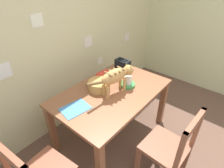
% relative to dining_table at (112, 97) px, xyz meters
% --- Properties ---
extents(wall_rear, '(4.88, 0.11, 2.50)m').
position_rel_dining_table_xyz_m(wall_rear, '(-0.11, 0.77, 0.60)').
color(wall_rear, beige).
rests_on(wall_rear, ground_plane).
extents(dining_table, '(1.40, 0.89, 0.74)m').
position_rel_dining_table_xyz_m(dining_table, '(0.00, 0.00, 0.00)').
color(dining_table, brown).
rests_on(dining_table, ground_plane).
extents(cat, '(0.65, 0.19, 0.31)m').
position_rel_dining_table_xyz_m(cat, '(0.03, -0.04, 0.30)').
color(cat, tan).
rests_on(cat, dining_table).
extents(saucer_bowl, '(0.18, 0.18, 0.03)m').
position_rel_dining_table_xyz_m(saucer_bowl, '(0.21, -0.08, 0.10)').
color(saucer_bowl, '#42914B').
rests_on(saucer_bowl, dining_table).
extents(coffee_mug, '(0.14, 0.09, 0.09)m').
position_rel_dining_table_xyz_m(coffee_mug, '(0.22, -0.08, 0.16)').
color(coffee_mug, white).
rests_on(coffee_mug, saucer_bowl).
extents(magazine, '(0.32, 0.26, 0.01)m').
position_rel_dining_table_xyz_m(magazine, '(-0.50, 0.09, 0.09)').
color(magazine, '#4483C1').
rests_on(magazine, dining_table).
extents(book_stack, '(0.19, 0.14, 0.07)m').
position_rel_dining_table_xyz_m(book_stack, '(0.18, 0.29, 0.12)').
color(book_stack, silver).
rests_on(book_stack, dining_table).
extents(wicker_basket, '(0.26, 0.26, 0.11)m').
position_rel_dining_table_xyz_m(wicker_basket, '(-0.07, 0.14, 0.14)').
color(wicker_basket, tan).
rests_on(wicker_basket, dining_table).
extents(toaster, '(0.12, 0.20, 0.18)m').
position_rel_dining_table_xyz_m(toaster, '(0.48, 0.21, 0.17)').
color(toaster, black).
rests_on(toaster, dining_table).
extents(wooden_chair_near, '(0.44, 0.44, 0.94)m').
position_rel_dining_table_xyz_m(wooden_chair_near, '(-0.09, -0.83, -0.19)').
color(wooden_chair_near, brown).
rests_on(wooden_chair_near, ground_plane).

